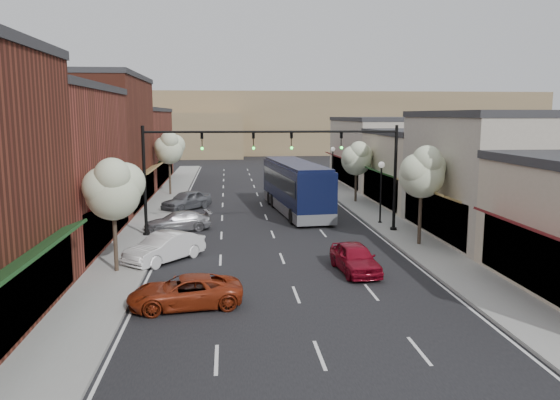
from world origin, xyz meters
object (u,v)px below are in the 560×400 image
object	(u,v)px
signal_mast_right	(360,162)
lamp_post_near	(381,182)
lamp_post_far	(333,161)
parked_car_b	(165,247)
signal_mast_left	(183,164)
coach_bus	(296,187)
parked_car_a	(185,292)
tree_right_near	(423,171)
parked_car_d	(187,200)
tree_left_far	(169,147)
tree_left_near	(114,188)
red_hatchback	(355,258)
tree_right_far	(357,158)
parked_car_c	(178,221)

from	to	relation	value
signal_mast_right	lamp_post_near	world-z (taller)	signal_mast_right
lamp_post_far	parked_car_b	distance (m)	29.62
signal_mast_left	lamp_post_far	xyz separation A→B (m)	(13.42, 20.00, -1.62)
coach_bus	parked_car_a	xyz separation A→B (m)	(-7.11, -20.95, -1.43)
signal_mast_left	parked_car_a	distance (m)	13.69
coach_bus	signal_mast_left	bearing A→B (deg)	-141.74
lamp_post_far	parked_car_a	distance (m)	35.40
signal_mast_left	parked_car_a	size ratio (longest dim) A/B	1.80
tree_right_near	lamp_post_far	bearing A→B (deg)	91.30
signal_mast_right	lamp_post_near	size ratio (longest dim) A/B	1.85
signal_mast_right	parked_car_d	world-z (taller)	signal_mast_right
signal_mast_left	parked_car_b	distance (m)	7.16
signal_mast_left	coach_bus	xyz separation A→B (m)	(8.10, 7.88, -2.56)
tree_left_far	parked_car_d	bearing A→B (deg)	-75.41
parked_car_a	parked_car_d	size ratio (longest dim) A/B	1.00
tree_left_near	parked_car_a	distance (m)	7.15
red_hatchback	parked_car_d	world-z (taller)	parked_car_d
tree_right_near	tree_right_far	size ratio (longest dim) A/B	1.10
tree_right_near	parked_car_a	xyz separation A→B (m)	(-12.98, -9.01, -3.82)
red_hatchback	parked_car_d	bearing A→B (deg)	111.85
signal_mast_left	tree_left_near	size ratio (longest dim) A/B	1.44
signal_mast_left	lamp_post_near	size ratio (longest dim) A/B	1.85
parked_car_d	tree_left_near	bearing A→B (deg)	-55.48
lamp_post_far	parked_car_d	size ratio (longest dim) A/B	0.97
lamp_post_near	parked_car_b	xyz separation A→B (m)	(-14.00, -8.50, -2.24)
tree_left_near	parked_car_b	size ratio (longest dim) A/B	1.23
parked_car_b	tree_left_far	bearing A→B (deg)	134.95
parked_car_a	tree_right_far	bearing A→B (deg)	144.89
tree_right_near	lamp_post_near	distance (m)	6.74
parked_car_b	tree_right_near	bearing A→B (deg)	47.66
tree_left_far	parked_car_d	world-z (taller)	tree_left_far
signal_mast_left	signal_mast_right	bearing A→B (deg)	0.00
tree_right_far	red_hatchback	size ratio (longest dim) A/B	1.28
tree_left_far	parked_car_a	distance (m)	31.47
coach_bus	parked_car_a	distance (m)	22.16
parked_car_c	parked_car_d	distance (m)	8.30
tree_left_near	tree_left_far	xyz separation A→B (m)	(-0.00, 26.00, 0.38)
lamp_post_far	parked_car_d	xyz separation A→B (m)	(-14.00, -9.95, -2.23)
lamp_post_far	coach_bus	distance (m)	13.27
lamp_post_far	red_hatchback	size ratio (longest dim) A/B	1.05
tree_left_near	signal_mast_right	bearing A→B (deg)	30.14
signal_mast_left	coach_bus	world-z (taller)	signal_mast_left
parked_car_b	lamp_post_far	bearing A→B (deg)	101.75
tree_right_near	parked_car_c	distance (m)	16.12
tree_right_far	lamp_post_far	world-z (taller)	tree_right_far
parked_car_b	parked_car_c	distance (m)	7.76
signal_mast_left	tree_left_far	world-z (taller)	signal_mast_left
signal_mast_left	tree_right_near	bearing A→B (deg)	-16.19
lamp_post_far	parked_car_a	bearing A→B (deg)	-110.60
tree_right_far	lamp_post_near	world-z (taller)	tree_right_far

